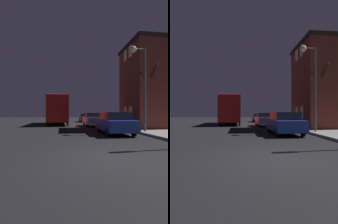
{
  "view_description": "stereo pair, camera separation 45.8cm",
  "coord_description": "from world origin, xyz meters",
  "views": [
    {
      "loc": [
        -1.69,
        -5.48,
        1.45
      ],
      "look_at": [
        0.04,
        8.23,
        1.57
      ],
      "focal_mm": 28.0,
      "sensor_mm": 36.0,
      "label": 1
    },
    {
      "loc": [
        -1.23,
        -5.53,
        1.45
      ],
      "look_at": [
        0.04,
        8.23,
        1.57
      ],
      "focal_mm": 28.0,
      "sensor_mm": 36.0,
      "label": 2
    }
  ],
  "objects": [
    {
      "name": "streetlamp",
      "position": [
        3.89,
        6.61,
        4.7
      ],
      "size": [
        1.22,
        0.49,
        6.2
      ],
      "color": "#4C4C4C",
      "rests_on": "sidewalk"
    },
    {
      "name": "brick_building",
      "position": [
        6.34,
        10.39,
        4.13
      ],
      "size": [
        3.87,
        5.28,
        7.91
      ],
      "color": "brown",
      "rests_on": "sidewalk"
    },
    {
      "name": "car_mid_lane",
      "position": [
        1.84,
        14.25,
        0.78
      ],
      "size": [
        1.87,
        4.06,
        1.51
      ],
      "color": "#B7BABF",
      "rests_on": "ground"
    },
    {
      "name": "ground_plane",
      "position": [
        0.0,
        0.0,
        0.0
      ],
      "size": [
        120.0,
        120.0,
        0.0
      ],
      "primitive_type": "plane",
      "color": "black"
    },
    {
      "name": "car_far_lane",
      "position": [
        2.25,
        24.21,
        0.75
      ],
      "size": [
        1.78,
        4.04,
        1.42
      ],
      "color": "#B21E19",
      "rests_on": "ground"
    },
    {
      "name": "car_near_lane",
      "position": [
        2.01,
        6.51,
        0.79
      ],
      "size": [
        1.87,
        4.44,
        1.54
      ],
      "color": "navy",
      "rests_on": "ground"
    },
    {
      "name": "bus",
      "position": [
        -2.18,
        18.27,
        2.17
      ],
      "size": [
        2.51,
        9.45,
        3.65
      ],
      "color": "red",
      "rests_on": "ground"
    },
    {
      "name": "bare_tree",
      "position": [
        5.42,
        8.21,
        2.77
      ],
      "size": [
        1.65,
        2.27,
        5.19
      ],
      "color": "#2D2319",
      "rests_on": "sidewalk"
    }
  ]
}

